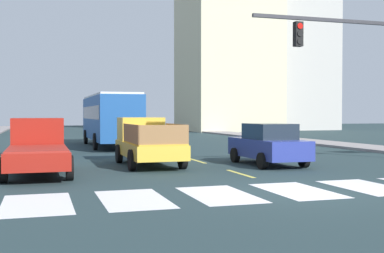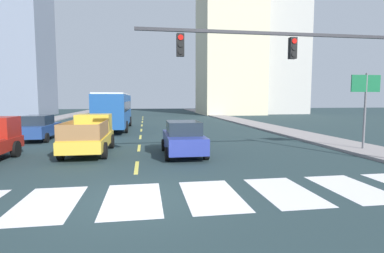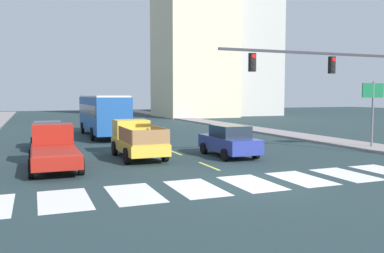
{
  "view_description": "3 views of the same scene",
  "coord_description": "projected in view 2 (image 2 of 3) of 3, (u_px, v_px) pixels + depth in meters",
  "views": [
    {
      "loc": [
        -6.74,
        -11.96,
        2.11
      ],
      "look_at": [
        1.14,
        13.42,
        1.43
      ],
      "focal_mm": 45.81,
      "sensor_mm": 36.0,
      "label": 1
    },
    {
      "loc": [
        0.39,
        -8.33,
        2.82
      ],
      "look_at": [
        2.71,
        6.45,
        1.44
      ],
      "focal_mm": 27.85,
      "sensor_mm": 36.0,
      "label": 2
    },
    {
      "loc": [
        -7.67,
        -13.33,
        3.34
      ],
      "look_at": [
        2.26,
        11.96,
        1.25
      ],
      "focal_mm": 37.87,
      "sensor_mm": 36.0,
      "label": 3
    }
  ],
  "objects": [
    {
      "name": "traffic_signal_gantry",
      "position": [
        322.0,
        63.0,
        12.16
      ],
      "size": [
        11.41,
        0.27,
        6.0
      ],
      "color": "#2D2D33",
      "rests_on": "ground"
    },
    {
      "name": "sidewalk_right",
      "position": [
        272.0,
        128.0,
        27.98
      ],
      "size": [
        2.88,
        110.0,
        0.15
      ],
      "primitive_type": "cube",
      "color": "gray",
      "rests_on": "ground"
    },
    {
      "name": "lane_dash_3",
      "position": [
        141.0,
        130.0,
        27.08
      ],
      "size": [
        0.16,
        2.4,
        0.01
      ],
      "primitive_type": "cube",
      "color": "#D5C54E",
      "rests_on": "ground"
    },
    {
      "name": "block_mid_left",
      "position": [
        19.0,
        36.0,
        49.41
      ],
      "size": [
        8.44,
        10.73,
        26.65
      ],
      "primitive_type": "cube",
      "color": "gray",
      "rests_on": "ground"
    },
    {
      "name": "block_low_left",
      "position": [
        272.0,
        35.0,
        58.32
      ],
      "size": [
        11.83,
        9.83,
        30.71
      ],
      "primitive_type": "cube",
      "color": "#B0ADA7",
      "rests_on": "ground"
    },
    {
      "name": "lane_dash_7",
      "position": [
        143.0,
        117.0,
        46.76
      ],
      "size": [
        0.16,
        2.4,
        0.01
      ],
      "primitive_type": "cube",
      "color": "#D5C54E",
      "rests_on": "ground"
    },
    {
      "name": "crosswalk_stripe_6",
      "position": [
        284.0,
        191.0,
        9.1
      ],
      "size": [
        1.6,
        2.99,
        0.01
      ],
      "primitive_type": "cube",
      "color": "silver",
      "rests_on": "ground"
    },
    {
      "name": "lane_dash_6",
      "position": [
        143.0,
        119.0,
        41.84
      ],
      "size": [
        0.16,
        2.4,
        0.01
      ],
      "primitive_type": "cube",
      "color": "#D5C54E",
      "rests_on": "ground"
    },
    {
      "name": "pickup_stakebed",
      "position": [
        90.0,
        135.0,
        15.79
      ],
      "size": [
        2.18,
        5.2,
        1.96
      ],
      "rotation": [
        0.0,
        0.0,
        0.04
      ],
      "color": "gold",
      "rests_on": "ground"
    },
    {
      "name": "ground_plane",
      "position": [
        133.0,
        199.0,
        8.39
      ],
      "size": [
        160.0,
        160.0,
        0.0
      ],
      "primitive_type": "plane",
      "color": "#243639"
    },
    {
      "name": "lane_dash_0",
      "position": [
        137.0,
        167.0,
        12.33
      ],
      "size": [
        0.16,
        2.4,
        0.01
      ],
      "primitive_type": "cube",
      "color": "#D5C54E",
      "rests_on": "ground"
    },
    {
      "name": "sedan_near_left",
      "position": [
        183.0,
        138.0,
        14.95
      ],
      "size": [
        2.02,
        4.4,
        1.72
      ],
      "rotation": [
        0.0,
        0.0,
        -0.0
      ],
      "color": "navy",
      "rests_on": "ground"
    },
    {
      "name": "crosswalk_stripe_3",
      "position": [
        47.0,
        204.0,
        8.04
      ],
      "size": [
        1.6,
        2.99,
        0.01
      ],
      "primitive_type": "cube",
      "color": "silver",
      "rests_on": "ground"
    },
    {
      "name": "sedan_far",
      "position": [
        38.0,
        128.0,
        20.38
      ],
      "size": [
        2.02,
        4.4,
        1.72
      ],
      "rotation": [
        0.0,
        0.0,
        0.0
      ],
      "color": "navy",
      "rests_on": "ground"
    },
    {
      "name": "direction_sign_green",
      "position": [
        365.0,
        95.0,
        15.89
      ],
      "size": [
        1.7,
        0.12,
        4.2
      ],
      "color": "slate",
      "rests_on": "ground"
    },
    {
      "name": "lane_dash_1",
      "position": [
        139.0,
        148.0,
        17.25
      ],
      "size": [
        0.16,
        2.4,
        0.01
      ],
      "primitive_type": "cube",
      "color": "#D5C54E",
      "rests_on": "ground"
    },
    {
      "name": "lane_dash_2",
      "position": [
        140.0,
        137.0,
        22.16
      ],
      "size": [
        0.16,
        2.4,
        0.01
      ],
      "primitive_type": "cube",
      "color": "#D5C54E",
      "rests_on": "ground"
    },
    {
      "name": "crosswalk_stripe_4",
      "position": [
        133.0,
        199.0,
        8.39
      ],
      "size": [
        1.6,
        2.99,
        0.01
      ],
      "primitive_type": "cube",
      "color": "silver",
      "rests_on": "ground"
    },
    {
      "name": "lane_dash_5",
      "position": [
        142.0,
        122.0,
        36.92
      ],
      "size": [
        0.16,
        2.4,
        0.01
      ],
      "primitive_type": "cube",
      "color": "#D5C54E",
      "rests_on": "ground"
    },
    {
      "name": "crosswalk_stripe_5",
      "position": [
        212.0,
        195.0,
        8.74
      ],
      "size": [
        1.6,
        2.99,
        0.01
      ],
      "primitive_type": "cube",
      "color": "silver",
      "rests_on": "ground"
    },
    {
      "name": "crosswalk_stripe_7",
      "position": [
        352.0,
        188.0,
        9.45
      ],
      "size": [
        1.6,
        2.99,
        0.01
      ],
      "primitive_type": "cube",
      "color": "silver",
      "rests_on": "ground"
    },
    {
      "name": "city_bus",
      "position": [
        114.0,
        109.0,
        27.37
      ],
      "size": [
        2.72,
        10.8,
        3.32
      ],
      "rotation": [
        0.0,
        0.0,
        -0.01
      ],
      "color": "#1C4C92",
      "rests_on": "ground"
    },
    {
      "name": "lane_dash_4",
      "position": [
        142.0,
        125.0,
        32.0
      ],
      "size": [
        0.16,
        2.4,
        0.01
      ],
      "primitive_type": "cube",
      "color": "#D5C54E",
      "rests_on": "ground"
    }
  ]
}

